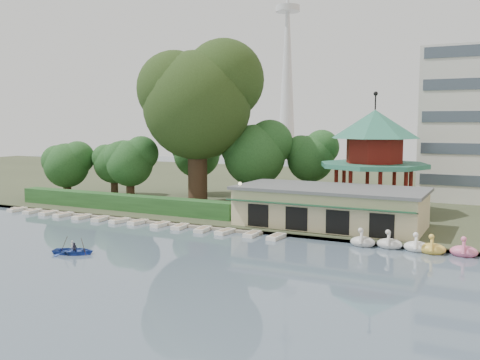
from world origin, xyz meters
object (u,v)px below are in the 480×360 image
Objects in this scene: pavilion at (374,151)px; dock at (124,218)px; rowboat_with_passengers at (73,248)px; big_tree at (199,97)px; boathouse at (330,206)px.

dock is at bearing -148.34° from pavilion.
dock is at bearing 114.00° from rowboat_with_passengers.
big_tree is at bearing -169.70° from pavilion.
pavilion is (2.00, 10.03, 5.11)m from boathouse.
big_tree reaches higher than boathouse.
rowboat_with_passengers is (-17.70, -28.95, -6.99)m from pavilion.
boathouse is at bearing -18.36° from big_tree.
dock is 29.14m from pavilion.
boathouse is (22.00, 4.77, 2.25)m from dock.
rowboat_with_passengers reaches higher than dock.
big_tree is (3.18, 11.02, 13.68)m from dock.
boathouse is 11.43m from pavilion.
dock is 17.85m from big_tree.
pavilion is at bearing 10.30° from big_tree.
dock is at bearing -167.76° from boathouse.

